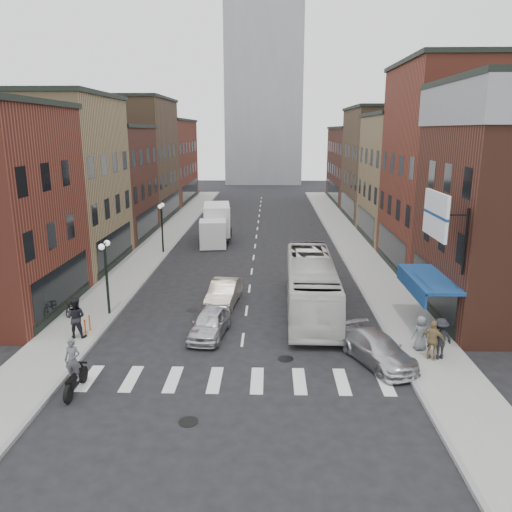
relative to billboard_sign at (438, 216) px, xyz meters
The scene contains 31 objects.
ground 10.56m from the billboard_sign, behind, with size 160.00×160.00×0.00m, color black.
sidewalk_left 28.12m from the billboard_sign, 128.47° to the left, with size 3.00×74.00×0.15m, color gray.
sidewalk_right 22.34m from the billboard_sign, 90.23° to the left, with size 3.00×74.00×0.15m, color gray.
curb_left 27.25m from the billboard_sign, 125.94° to the left, with size 0.20×74.00×0.16m, color gray.
curb_right 22.41m from the billboard_sign, 94.22° to the left, with size 0.20×74.00×0.16m, color gray.
crosswalk_stripes 11.12m from the billboard_sign, 157.82° to the right, with size 12.00×2.20×0.01m, color silver.
bldg_left_mid_a 27.17m from the billboard_sign, 150.21° to the left, with size 10.30×10.20×12.30m.
bldg_left_mid_b 33.30m from the billboard_sign, 135.10° to the left, with size 10.30×10.20×10.30m.
bldg_left_far_a 41.79m from the billboard_sign, 124.35° to the left, with size 10.30×12.20×13.30m.
bldg_left_far_b 53.93m from the billboard_sign, 115.93° to the left, with size 10.30×16.20×11.30m.
bldg_right_mid_a 14.98m from the billboard_sign, 64.61° to the left, with size 10.30×10.20×14.30m.
bldg_right_mid_b 24.36m from the billboard_sign, 74.75° to the left, with size 10.30×10.20×11.30m.
bldg_right_far_a 35.09m from the billboard_sign, 79.48° to the left, with size 10.30×12.20×12.30m.
bldg_right_far_b 48.93m from the billboard_sign, 82.47° to the left, with size 10.30×16.20×10.30m.
awning_blue 4.05m from the billboard_sign, 80.39° to the left, with size 1.80×5.00×0.78m.
billboard_sign is the anchor object (origin of this frame).
distant_tower 80.22m from the billboard_sign, 96.32° to the left, with size 14.00×14.00×50.00m, color #9399A0.
streetlamp_near 16.68m from the billboard_sign, 167.65° to the left, with size 0.32×1.22×4.11m.
streetlamp_far 23.92m from the billboard_sign, 132.41° to the left, with size 0.32×1.22×4.11m.
bike_rack 17.14m from the billboard_sign, behind, with size 0.08×0.68×0.80m.
box_truck 25.67m from the billboard_sign, 118.75° to the left, with size 2.78×7.66×3.25m.
motorcycle_rider 16.24m from the billboard_sign, 162.47° to the right, with size 0.63×2.19×2.23m.
transit_bus 8.24m from the billboard_sign, 137.49° to the left, with size 2.53×10.80×3.01m, color silver.
sedan_left_near 11.63m from the billboard_sign, behind, with size 1.57×3.91×1.33m, color silver.
sedan_left_far 12.59m from the billboard_sign, 151.05° to the left, with size 1.48×4.25×1.40m, color #B7A894.
curb_car 6.35m from the billboard_sign, 146.27° to the right, with size 1.76×4.32×1.25m, color #BBBABF.
parked_bicycle 19.09m from the billboard_sign, 169.27° to the left, with size 0.56×1.61×0.85m, color black.
ped_left_solo 17.27m from the billboard_sign, behind, with size 0.96×0.55×1.97m, color black.
ped_right_a 5.30m from the billboard_sign, 88.06° to the right, with size 1.18×0.59×1.83m, color black.
ped_right_b 5.37m from the billboard_sign, 99.37° to the right, with size 1.04×0.52×1.77m, color olive.
ped_right_c 5.26m from the billboard_sign, 126.83° to the right, with size 0.78×0.51×1.59m, color slate.
Camera 1 is at (1.27, -21.21, 9.77)m, focal length 35.00 mm.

